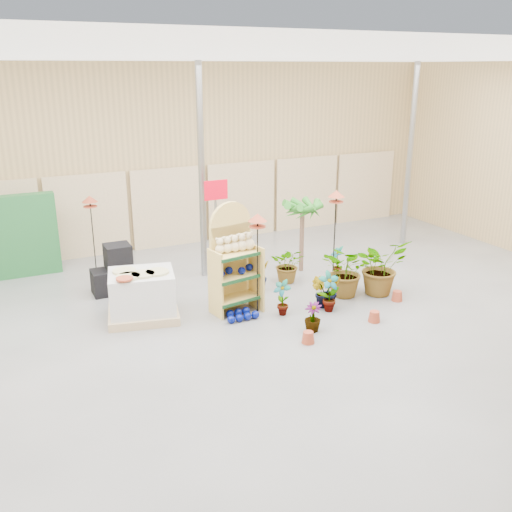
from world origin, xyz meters
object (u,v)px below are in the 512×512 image
at_px(bird_table_front, 258,221).
at_px(potted_plant_2, 348,271).
at_px(pallet_stack, 142,296).
at_px(display_shelf, 233,262).

xyz_separation_m(bird_table_front, potted_plant_2, (1.93, -0.10, -1.23)).
height_order(pallet_stack, potted_plant_2, potted_plant_2).
distance_m(pallet_stack, bird_table_front, 2.49).
height_order(display_shelf, potted_plant_2, display_shelf).
xyz_separation_m(display_shelf, pallet_stack, (-1.65, 0.34, -0.50)).
xyz_separation_m(display_shelf, potted_plant_2, (2.30, -0.40, -0.42)).
distance_m(display_shelf, pallet_stack, 1.75).
bearing_deg(pallet_stack, potted_plant_2, 2.01).
distance_m(pallet_stack, potted_plant_2, 4.01).
bearing_deg(potted_plant_2, bird_table_front, 177.06).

